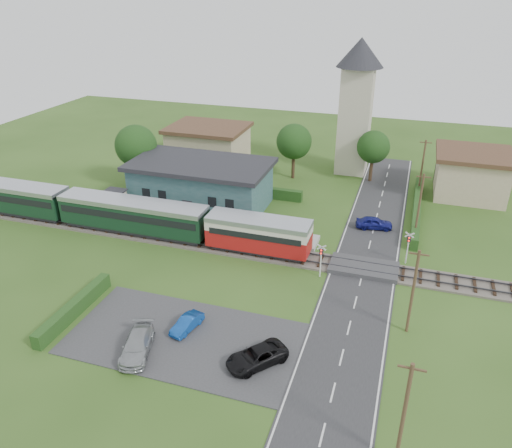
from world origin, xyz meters
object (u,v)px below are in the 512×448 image
(crossing_signal_far, at_px, (408,243))
(crossing_signal_near, at_px, (321,256))
(station_building, at_px, (201,184))
(car_park_dark, at_px, (257,357))
(pedestrian_far, at_px, (134,207))
(church_tower, at_px, (357,97))
(house_west, at_px, (208,145))
(train, at_px, (106,211))
(house_east, at_px, (471,173))
(car_on_road, at_px, (374,223))
(car_park_blue, at_px, (187,324))
(pedestrian_near, at_px, (224,224))
(car_park_silver, at_px, (137,345))
(equipment_hut, at_px, (115,202))

(crossing_signal_far, bearing_deg, crossing_signal_near, -146.31)
(station_building, height_order, crossing_signal_near, station_building)
(car_park_dark, distance_m, pedestrian_far, 27.21)
(station_building, xyz_separation_m, church_tower, (15.00, 17.01, 7.53))
(car_park_dark, relative_size, pedestrian_far, 2.36)
(church_tower, bearing_deg, house_west, -171.47)
(station_building, xyz_separation_m, train, (-6.92, -8.99, -0.52))
(house_east, bearing_deg, house_west, 178.36)
(pedestrian_far, bearing_deg, house_east, -84.65)
(car_on_road, xyz_separation_m, car_park_dark, (-5.47, -23.81, -0.01))
(crossing_signal_near, distance_m, car_on_road, 11.89)
(car_park_blue, bearing_deg, house_east, 70.78)
(train, distance_m, crossing_signal_far, 30.62)
(church_tower, height_order, pedestrian_near, church_tower)
(car_park_silver, xyz_separation_m, pedestrian_far, (-11.76, 19.78, 0.64))
(church_tower, distance_m, house_east, 17.21)
(crossing_signal_far, distance_m, pedestrian_near, 18.26)
(car_park_dark, bearing_deg, pedestrian_far, 178.22)
(crossing_signal_far, bearing_deg, train, -175.52)
(crossing_signal_near, height_order, car_on_road, crossing_signal_near)
(train, xyz_separation_m, church_tower, (21.92, 26.00, 8.05))
(house_east, height_order, crossing_signal_near, house_east)
(crossing_signal_far, relative_size, car_park_dark, 0.74)
(house_west, xyz_separation_m, crossing_signal_near, (21.40, -25.41, -0.65))
(pedestrian_far, bearing_deg, house_west, -24.28)
(house_west, bearing_deg, train, -94.78)
(car_on_road, bearing_deg, car_park_silver, 140.72)
(crossing_signal_far, bearing_deg, car_on_road, 119.38)
(house_west, relative_size, pedestrian_far, 5.78)
(house_west, height_order, crossing_signal_far, house_west)
(car_park_blue, xyz_separation_m, pedestrian_far, (-13.98, 16.28, 0.79))
(station_building, bearing_deg, crossing_signal_far, -15.63)
(car_park_blue, relative_size, car_park_dark, 0.71)
(house_east, xyz_separation_m, car_park_silver, (-23.90, -38.50, -2.05))
(equipment_hut, height_order, car_park_dark, equipment_hut)
(pedestrian_far, bearing_deg, car_park_blue, -161.69)
(house_east, distance_m, car_park_dark, 40.15)
(car_park_dark, bearing_deg, car_on_road, 117.43)
(house_west, height_order, car_park_dark, house_west)
(church_tower, bearing_deg, pedestrian_far, -132.29)
(equipment_hut, distance_m, car_park_blue, 23.02)
(station_building, xyz_separation_m, house_west, (-5.00, 14.01, 0.10))
(car_park_silver, bearing_deg, car_park_dark, -6.27)
(equipment_hut, relative_size, car_park_silver, 0.55)
(car_on_road, height_order, car_park_dark, car_on_road)
(train, xyz_separation_m, house_east, (36.92, 22.00, 0.62))
(car_park_silver, height_order, pedestrian_near, pedestrian_near)
(pedestrian_near, bearing_deg, train, 15.62)
(house_west, relative_size, car_on_road, 2.82)
(crossing_signal_near, relative_size, car_park_blue, 1.05)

